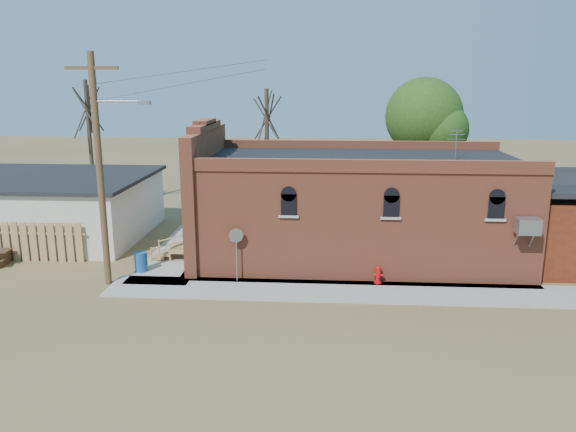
# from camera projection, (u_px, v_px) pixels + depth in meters

# --- Properties ---
(ground) EXTENTS (120.00, 120.00, 0.00)m
(ground) POSITION_uv_depth(u_px,v_px,m) (312.00, 300.00, 20.83)
(ground) COLOR brown
(ground) RESTS_ON ground
(sidewalk_south) EXTENTS (19.00, 2.20, 0.08)m
(sidewalk_south) POSITION_uv_depth(u_px,v_px,m) (351.00, 292.00, 21.60)
(sidewalk_south) COLOR #9E9991
(sidewalk_south) RESTS_ON ground
(sidewalk_west) EXTENTS (2.60, 10.00, 0.08)m
(sidewalk_west) POSITION_uv_depth(u_px,v_px,m) (185.00, 249.00, 27.05)
(sidewalk_west) COLOR #9E9991
(sidewalk_west) RESTS_ON ground
(brick_bar) EXTENTS (16.40, 7.97, 6.30)m
(brick_bar) POSITION_uv_depth(u_px,v_px,m) (352.00, 207.00, 25.50)
(brick_bar) COLOR #AD5134
(brick_bar) RESTS_ON ground
(red_shed) EXTENTS (5.40, 6.40, 4.30)m
(red_shed) POSITION_uv_depth(u_px,v_px,m) (575.00, 212.00, 24.87)
(red_shed) COLOR #511C0E
(red_shed) RESTS_ON ground
(wood_fence) EXTENTS (5.20, 0.10, 1.80)m
(wood_fence) POSITION_uv_depth(u_px,v_px,m) (29.00, 242.00, 25.15)
(wood_fence) COLOR #AB764D
(wood_fence) RESTS_ON ground
(utility_pole) EXTENTS (3.12, 0.26, 9.00)m
(utility_pole) POSITION_uv_depth(u_px,v_px,m) (101.00, 166.00, 21.41)
(utility_pole) COLOR brown
(utility_pole) RESTS_ON ground
(tree_bare_near) EXTENTS (2.80, 2.80, 7.65)m
(tree_bare_near) POSITION_uv_depth(u_px,v_px,m) (267.00, 116.00, 32.23)
(tree_bare_near) COLOR #423126
(tree_bare_near) RESTS_ON ground
(tree_bare_far) EXTENTS (2.80, 2.80, 8.16)m
(tree_bare_far) POSITION_uv_depth(u_px,v_px,m) (87.00, 107.00, 33.83)
(tree_bare_far) COLOR #423126
(tree_bare_far) RESTS_ON ground
(tree_leafy) EXTENTS (4.40, 4.40, 8.15)m
(tree_leafy) POSITION_uv_depth(u_px,v_px,m) (424.00, 116.00, 32.12)
(tree_leafy) COLOR #423126
(tree_leafy) RESTS_ON ground
(fire_hydrant) EXTENTS (0.40, 0.36, 0.72)m
(fire_hydrant) POSITION_uv_depth(u_px,v_px,m) (378.00, 275.00, 22.30)
(fire_hydrant) COLOR #BB0A0D
(fire_hydrant) RESTS_ON sidewalk_south
(stop_sign) EXTENTS (0.59, 0.20, 2.21)m
(stop_sign) POSITION_uv_depth(u_px,v_px,m) (236.00, 240.00, 22.25)
(stop_sign) COLOR gray
(stop_sign) RESTS_ON sidewalk_south
(trash_barrel) EXTENTS (0.66, 0.66, 0.83)m
(trash_barrel) POSITION_uv_depth(u_px,v_px,m) (141.00, 262.00, 23.70)
(trash_barrel) COLOR #1C518D
(trash_barrel) RESTS_ON sidewalk_west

